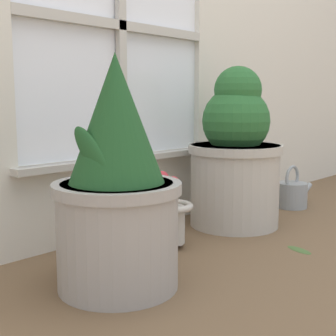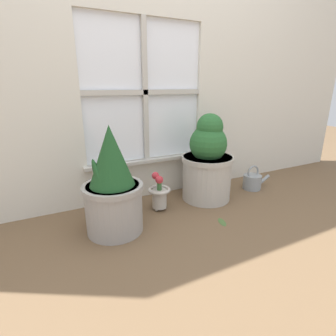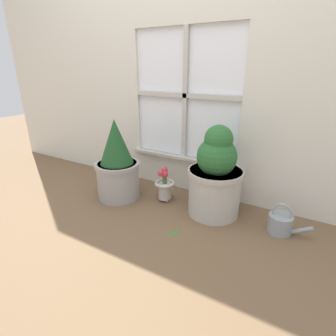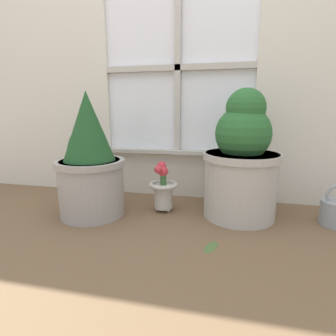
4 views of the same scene
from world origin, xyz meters
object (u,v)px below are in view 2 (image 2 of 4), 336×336
potted_plant_left (113,187)px  potted_plant_right (207,163)px  flower_vase (159,193)px  watering_can (252,181)px

potted_plant_left → potted_plant_right: (0.78, 0.15, 0.00)m
flower_vase → watering_can: 0.89m
potted_plant_right → flower_vase: size_ratio=2.39×
potted_plant_right → flower_vase: bearing=-178.0°
potted_plant_left → flower_vase: bearing=20.4°
potted_plant_left → potted_plant_right: size_ratio=0.98×
watering_can → potted_plant_left: bearing=-173.9°
potted_plant_left → flower_vase: 0.42m
potted_plant_left → flower_vase: (0.37, 0.14, -0.16)m
potted_plant_left → watering_can: 1.28m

